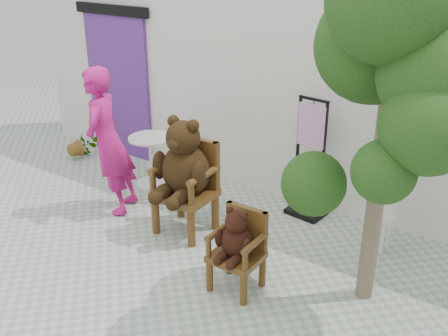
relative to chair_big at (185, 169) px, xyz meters
name	(u,v)px	position (x,y,z in m)	size (l,w,h in m)	color
ground_plane	(166,302)	(0.67, -1.19, -0.79)	(60.00, 60.00, 0.00)	#A0A998
back_wall	(314,81)	(0.67, 1.91, 0.71)	(9.00, 1.00, 3.00)	silver
doorway	(119,83)	(-2.33, 1.39, 0.37)	(1.40, 0.11, 2.33)	#56297C
chair_big	(185,169)	(0.00, 0.00, 0.00)	(0.69, 0.74, 1.41)	#44290E
chair_small	(238,242)	(1.10, -0.60, -0.27)	(0.47, 0.48, 0.89)	#44290E
person	(108,142)	(-1.11, -0.09, 0.13)	(0.67, 0.44, 1.84)	#B9166D
cafe_table	(151,155)	(-1.18, 0.76, -0.35)	(0.60, 0.60, 0.70)	white
display_stand	(309,172)	(1.02, 1.15, -0.21)	(0.49, 0.40, 1.51)	black
stool_bucket	(383,197)	(2.02, 0.88, -0.15)	(0.32, 0.32, 1.45)	white
tree	(401,53)	(2.29, -0.17, 1.61)	(1.67, 1.44, 3.29)	brown
potted_plant	(82,145)	(-2.72, 0.87, -0.57)	(0.39, 0.34, 0.44)	black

